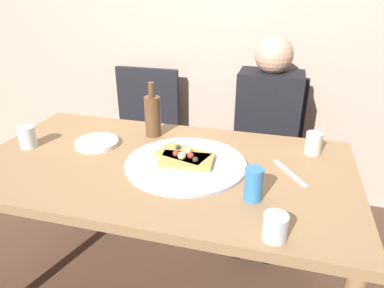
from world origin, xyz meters
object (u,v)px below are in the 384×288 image
(pizza_tray, at_px, (186,163))
(dining_table, at_px, (162,179))
(table_knife, at_px, (290,173))
(wine_bottle, at_px, (153,115))
(pizza_slice_last, at_px, (186,160))
(guest_in_sweater, at_px, (266,132))
(soda_can, at_px, (254,184))
(pizza_slice_extra, at_px, (184,154))
(chair_left, at_px, (143,128))
(chair_right, at_px, (266,142))
(wine_glass, at_px, (27,137))
(plate_stack, at_px, (97,143))
(tumbler_near, at_px, (313,143))
(tumbler_far, at_px, (275,227))

(pizza_tray, bearing_deg, dining_table, -171.65)
(table_knife, bearing_deg, wine_bottle, 37.62)
(pizza_slice_last, distance_m, guest_in_sweater, 0.73)
(soda_can, bearing_deg, pizza_slice_extra, 144.72)
(pizza_slice_last, height_order, chair_left, chair_left)
(pizza_slice_last, relative_size, chair_right, 0.25)
(dining_table, bearing_deg, chair_left, 118.15)
(wine_glass, relative_size, soda_can, 0.80)
(dining_table, relative_size, chair_right, 1.76)
(chair_left, bearing_deg, dining_table, 118.15)
(wine_bottle, height_order, table_knife, wine_bottle)
(wine_glass, xyz_separation_m, guest_in_sweater, (1.04, 0.68, -0.14))
(dining_table, bearing_deg, chair_right, 64.73)
(chair_left, height_order, guest_in_sweater, guest_in_sweater)
(plate_stack, bearing_deg, chair_right, 44.60)
(tumbler_near, height_order, table_knife, tumbler_near)
(wine_bottle, height_order, guest_in_sweater, guest_in_sweater)
(wine_bottle, xyz_separation_m, chair_right, (0.53, 0.56, -0.33))
(soda_can, bearing_deg, table_knife, 60.20)
(pizza_slice_extra, relative_size, plate_stack, 1.23)
(pizza_tray, bearing_deg, chair_right, 70.41)
(chair_right, bearing_deg, pizza_tray, 70.41)
(tumbler_near, relative_size, chair_right, 0.11)
(chair_right, bearing_deg, pizza_slice_extra, 67.95)
(soda_can, bearing_deg, tumbler_far, -65.94)
(wine_glass, bearing_deg, chair_right, 38.71)
(tumbler_far, distance_m, chair_right, 1.22)
(chair_left, bearing_deg, soda_can, 130.27)
(pizza_slice_last, bearing_deg, wine_bottle, 133.53)
(tumbler_far, bearing_deg, chair_right, 94.57)
(soda_can, height_order, table_knife, soda_can)
(pizza_slice_extra, relative_size, soda_can, 2.03)
(tumbler_near, relative_size, guest_in_sweater, 0.08)
(pizza_tray, height_order, wine_bottle, wine_bottle)
(dining_table, xyz_separation_m, plate_stack, (-0.35, 0.09, 0.09))
(table_knife, bearing_deg, guest_in_sweater, -22.09)
(pizza_tray, height_order, wine_glass, wine_glass)
(table_knife, bearing_deg, soda_can, 116.00)
(tumbler_near, bearing_deg, dining_table, -156.66)
(guest_in_sweater, bearing_deg, plate_stack, 38.06)
(tumbler_near, distance_m, chair_right, 0.66)
(dining_table, height_order, table_knife, table_knife)
(pizza_tray, distance_m, pizza_slice_last, 0.02)
(pizza_tray, distance_m, chair_right, 0.89)
(pizza_slice_last, xyz_separation_m, soda_can, (0.30, -0.18, 0.04))
(pizza_tray, bearing_deg, wine_bottle, 133.44)
(wine_bottle, xyz_separation_m, guest_in_sweater, (0.53, 0.41, -0.20))
(pizza_slice_extra, relative_size, chair_left, 0.27)
(tumbler_near, xyz_separation_m, soda_can, (-0.22, -0.43, 0.01))
(pizza_tray, relative_size, chair_right, 0.57)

